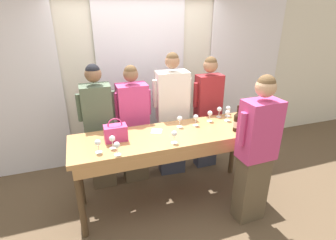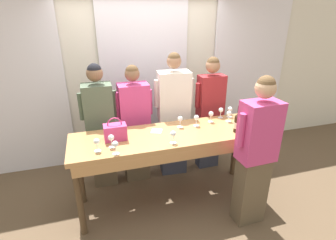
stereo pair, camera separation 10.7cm
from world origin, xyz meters
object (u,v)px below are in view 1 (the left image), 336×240
object	(u,v)px
wine_glass_front_mid	(180,119)
guest_cream_sweater	(172,116)
wine_glass_center_left	(196,118)
wine_glass_center_mid	(228,109)
wine_glass_back_left	(210,114)
wine_glass_near_host	(228,113)
host_pouring	(256,151)
wine_glass_front_right	(174,134)
guest_olive_jacket	(99,128)
tasting_bar	(171,142)
handbag	(116,133)
wine_glass_back_right	(98,143)
wine_glass_center_right	(219,110)
wine_glass_back_mid	(112,139)
wine_bottle	(237,122)
guest_pink_top	(134,125)
wine_glass_front_left	(117,146)
guest_striped_shirt	(208,112)

from	to	relation	value
wine_glass_front_mid	guest_cream_sweater	distance (m)	0.51
wine_glass_center_left	wine_glass_center_mid	xyz separation A→B (m)	(0.56, 0.15, 0.00)
wine_glass_center_left	wine_glass_back_left	xyz separation A→B (m)	(0.23, 0.06, 0.00)
wine_glass_near_host	host_pouring	bearing A→B (deg)	-95.23
wine_glass_center_mid	wine_glass_near_host	bearing A→B (deg)	-122.89
wine_glass_front_right	guest_cream_sweater	world-z (taller)	guest_cream_sweater
guest_cream_sweater	guest_olive_jacket	bearing A→B (deg)	-180.00
tasting_bar	host_pouring	xyz separation A→B (m)	(0.79, -0.59, 0.04)
handbag	guest_olive_jacket	distance (m)	0.63
tasting_bar	guest_cream_sweater	bearing A→B (deg)	68.85
wine_glass_center_left	host_pouring	bearing A→B (deg)	-61.45
wine_glass_front_mid	wine_glass_back_right	xyz separation A→B (m)	(-1.03, -0.33, 0.00)
wine_glass_center_right	wine_glass_back_mid	size ratio (longest dim) A/B	1.00
wine_glass_front_mid	wine_glass_front_right	distance (m)	0.44
wine_glass_back_mid	guest_cream_sweater	distance (m)	1.23
wine_bottle	guest_olive_jacket	world-z (taller)	guest_olive_jacket
wine_bottle	guest_pink_top	world-z (taller)	guest_pink_top
handbag	wine_glass_front_left	size ratio (longest dim) A/B	1.83
wine_glass_center_left	wine_glass_center_right	size ratio (longest dim) A/B	1.00
wine_bottle	wine_glass_center_mid	bearing A→B (deg)	71.26
wine_glass_front_left	wine_glass_near_host	xyz separation A→B (m)	(1.53, 0.43, 0.00)
handbag	guest_pink_top	xyz separation A→B (m)	(0.32, 0.59, -0.21)
wine_glass_center_right	wine_glass_back_mid	xyz separation A→B (m)	(-1.52, -0.42, -0.00)
wine_glass_center_left	guest_cream_sweater	distance (m)	0.55
wine_glass_center_mid	guest_cream_sweater	xyz separation A→B (m)	(-0.70, 0.36, -0.15)
guest_pink_top	guest_cream_sweater	distance (m)	0.57
wine_glass_front_right	guest_cream_sweater	size ratio (longest dim) A/B	0.08
wine_glass_near_host	guest_striped_shirt	size ratio (longest dim) A/B	0.08
guest_striped_shirt	handbag	bearing A→B (deg)	-157.99
guest_olive_jacket	guest_cream_sweater	distance (m)	1.04
wine_glass_front_left	wine_glass_back_right	bearing A→B (deg)	147.23
wine_glass_back_left	wine_glass_center_left	bearing A→B (deg)	-164.57
wine_glass_center_left	wine_glass_back_left	bearing A→B (deg)	15.43
wine_glass_center_left	host_pouring	distance (m)	0.85
wine_glass_front_left	guest_pink_top	distance (m)	1.02
wine_glass_center_mid	guest_striped_shirt	world-z (taller)	guest_striped_shirt
wine_glass_center_mid	wine_glass_back_mid	xyz separation A→B (m)	(-1.65, -0.41, 0.00)
wine_glass_back_mid	wine_glass_center_right	bearing A→B (deg)	15.46
wine_glass_center_left	guest_striped_shirt	world-z (taller)	guest_striped_shirt
wine_glass_center_mid	wine_glass_back_left	bearing A→B (deg)	-165.21
wine_glass_front_left	wine_glass_back_left	xyz separation A→B (m)	(1.30, 0.48, 0.00)
handbag	guest_olive_jacket	bearing A→B (deg)	103.76
wine_glass_near_host	host_pouring	distance (m)	0.76
guest_striped_shirt	wine_glass_back_mid	bearing A→B (deg)	-153.28
wine_glass_center_right	guest_striped_shirt	bearing A→B (deg)	88.47
wine_glass_front_right	wine_glass_near_host	distance (m)	0.97
wine_glass_near_host	guest_pink_top	size ratio (longest dim) A/B	0.09
tasting_bar	wine_glass_center_left	xyz separation A→B (m)	(0.39, 0.15, 0.21)
wine_glass_front_mid	guest_olive_jacket	xyz separation A→B (m)	(-0.96, 0.49, -0.19)
handbag	host_pouring	xyz separation A→B (m)	(1.43, -0.65, -0.16)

